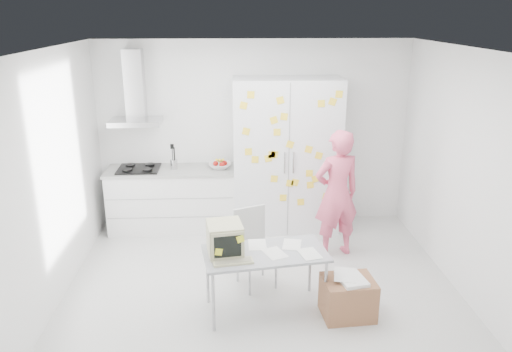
{
  "coord_description": "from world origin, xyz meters",
  "views": [
    {
      "loc": [
        -0.31,
        -5.13,
        3.07
      ],
      "look_at": [
        -0.03,
        0.67,
        1.14
      ],
      "focal_mm": 35.0,
      "sensor_mm": 36.0,
      "label": 1
    }
  ],
  "objects_px": {
    "person": "(337,194)",
    "cardboard_box": "(348,297)",
    "desk": "(240,246)",
    "chair": "(254,242)"
  },
  "relations": [
    {
      "from": "person",
      "to": "desk",
      "type": "distance_m",
      "value": 1.79
    },
    {
      "from": "desk",
      "to": "cardboard_box",
      "type": "xyz_separation_m",
      "value": [
        1.12,
        -0.15,
        -0.55
      ]
    },
    {
      "from": "person",
      "to": "chair",
      "type": "bearing_deg",
      "value": 16.82
    },
    {
      "from": "cardboard_box",
      "to": "person",
      "type": "bearing_deg",
      "value": 84.43
    },
    {
      "from": "desk",
      "to": "chair",
      "type": "xyz_separation_m",
      "value": [
        0.17,
        0.59,
        -0.25
      ]
    },
    {
      "from": "person",
      "to": "chair",
      "type": "height_order",
      "value": "person"
    },
    {
      "from": "chair",
      "to": "cardboard_box",
      "type": "height_order",
      "value": "chair"
    },
    {
      "from": "person",
      "to": "chair",
      "type": "relative_size",
      "value": 1.84
    },
    {
      "from": "person",
      "to": "cardboard_box",
      "type": "relative_size",
      "value": 3.0
    },
    {
      "from": "chair",
      "to": "cardboard_box",
      "type": "relative_size",
      "value": 1.63
    }
  ]
}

